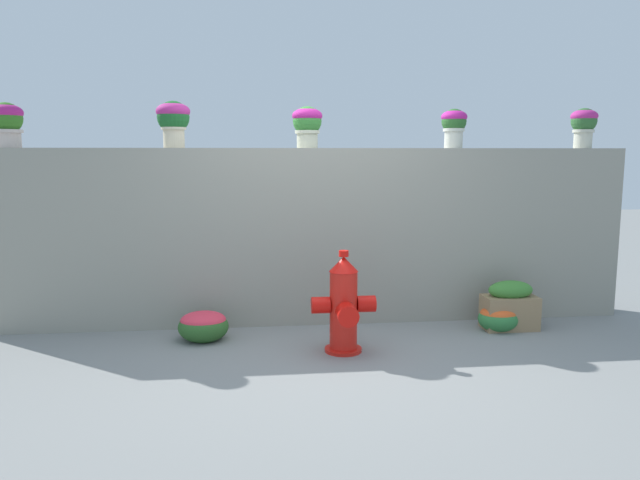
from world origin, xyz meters
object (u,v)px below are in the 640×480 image
object	(u,v)px
potted_plant_0	(6,121)
planter_box	(510,306)
fire_hydrant	(344,307)
flower_bush_left	(498,317)
potted_plant_3	(454,124)
potted_plant_2	(307,123)
flower_bush_right	(203,325)
potted_plant_4	(584,123)
potted_plant_1	(173,119)

from	to	relation	value
potted_plant_0	planter_box	distance (m)	4.96
fire_hydrant	flower_bush_left	bearing A→B (deg)	16.37
potted_plant_3	potted_plant_2	bearing A→B (deg)	-179.92
potted_plant_3	fire_hydrant	xyz separation A→B (m)	(-1.25, -1.01, -1.56)
potted_plant_3	flower_bush_right	size ratio (longest dim) A/B	0.86
potted_plant_0	potted_plant_3	bearing A→B (deg)	0.27
flower_bush_right	potted_plant_3	bearing A→B (deg)	12.62
potted_plant_0	potted_plant_3	size ratio (longest dim) A/B	1.06
potted_plant_0	potted_plant_2	xyz separation A→B (m)	(2.74, 0.02, -0.00)
flower_bush_left	planter_box	distance (m)	0.16
flower_bush_right	planter_box	size ratio (longest dim) A/B	0.89
potted_plant_0	fire_hydrant	bearing A→B (deg)	-18.49
fire_hydrant	potted_plant_0	bearing A→B (deg)	161.51
potted_plant_3	planter_box	distance (m)	1.85
potted_plant_4	flower_bush_right	world-z (taller)	potted_plant_4
potted_plant_0	potted_plant_4	world-z (taller)	potted_plant_0
potted_plant_0	flower_bush_left	size ratio (longest dim) A/B	1.07
potted_plant_0	potted_plant_2	world-z (taller)	potted_plant_0
potted_plant_2	potted_plant_0	bearing A→B (deg)	-179.62
fire_hydrant	flower_bush_left	size ratio (longest dim) A/B	2.28
potted_plant_2	potted_plant_4	world-z (taller)	potted_plant_4
potted_plant_4	flower_bush_left	xyz separation A→B (m)	(-1.03, -0.52, -1.84)
potted_plant_3	fire_hydrant	world-z (taller)	potted_plant_3
potted_plant_1	potted_plant_3	bearing A→B (deg)	-0.20
potted_plant_2	potted_plant_4	bearing A→B (deg)	-0.65
potted_plant_2	flower_bush_right	bearing A→B (deg)	-151.16
potted_plant_1	potted_plant_4	xyz separation A→B (m)	(4.05, -0.04, -0.02)
potted_plant_0	flower_bush_right	world-z (taller)	potted_plant_0
flower_bush_right	fire_hydrant	bearing A→B (deg)	-20.91
flower_bush_right	potted_plant_0	bearing A→B (deg)	163.21
potted_plant_4	potted_plant_1	bearing A→B (deg)	179.39
potted_plant_2	planter_box	bearing A→B (deg)	-15.14
potted_plant_3	potted_plant_1	bearing A→B (deg)	179.80
flower_bush_left	potted_plant_2	bearing A→B (deg)	162.69
potted_plant_3	flower_bush_right	distance (m)	3.09
potted_plant_1	flower_bush_left	bearing A→B (deg)	-10.51
potted_plant_3	flower_bush_right	xyz separation A→B (m)	(-2.44, -0.55, -1.81)
potted_plant_1	potted_plant_4	distance (m)	4.05
potted_plant_3	flower_bush_left	distance (m)	1.93
potted_plant_1	fire_hydrant	size ratio (longest dim) A/B	0.51
potted_plant_3	flower_bush_left	world-z (taller)	potted_plant_3
potted_plant_1	flower_bush_right	size ratio (longest dim) A/B	0.97
potted_plant_3	flower_bush_left	size ratio (longest dim) A/B	1.01
potted_plant_2	flower_bush_left	world-z (taller)	potted_plant_2
planter_box	potted_plant_4	bearing A→B (deg)	27.79
potted_plant_0	potted_plant_2	distance (m)	2.74
planter_box	potted_plant_0	bearing A→B (deg)	173.93
potted_plant_1	potted_plant_4	world-z (taller)	potted_plant_1
potted_plant_1	potted_plant_3	size ratio (longest dim) A/B	1.13
potted_plant_0	fire_hydrant	world-z (taller)	potted_plant_0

